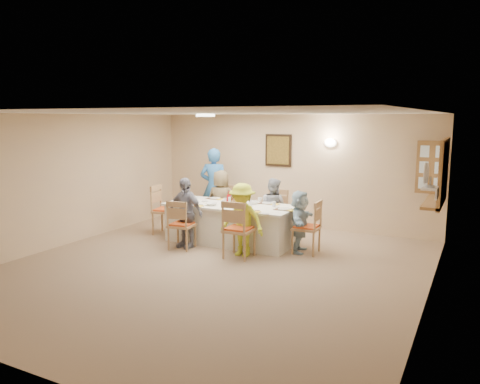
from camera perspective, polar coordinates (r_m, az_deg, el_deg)
The scene contains 49 objects.
ground at distance 7.71m, azimuth -3.51°, elevation -9.32°, with size 7.00×7.00×0.00m, color #846C56.
room_walls at distance 7.37m, azimuth -3.63°, elevation 1.93°, with size 7.00×7.00×7.00m.
wall_picture at distance 10.57m, azimuth 4.68°, elevation 5.09°, with size 0.62×0.05×0.72m.
wall_sconce at distance 10.14m, azimuth 10.95°, elevation 5.92°, with size 0.26×0.09×0.18m, color white.
ceiling_light at distance 9.11m, azimuth -4.24°, elevation 9.31°, with size 0.36×0.36×0.05m, color white.
serving_hatch at distance 8.73m, azimuth 23.56°, elevation 2.21°, with size 0.06×1.50×1.15m, color olive.
hatch_sill at distance 8.81m, azimuth 22.56°, elevation -1.12°, with size 0.30×1.50×0.05m, color olive.
shutter_door at distance 9.51m, azimuth 22.32°, elevation 2.79°, with size 0.55×0.04×1.00m, color olive.
fan_shelf at distance 7.42m, azimuth 22.15°, elevation 0.43°, with size 0.22×0.36×0.03m, color white.
desk_fan at distance 7.40m, azimuth 21.99°, elevation 1.59°, with size 0.30×0.30×0.28m, color #A5A5A8, non-canonical shape.
dining_table at distance 9.15m, azimuth -1.14°, elevation -3.86°, with size 2.55×1.08×0.76m, color silver.
chair_back_left at distance 10.10m, azimuth -1.97°, elevation -2.00°, with size 0.47×0.47×0.98m, color tan, non-canonical shape.
chair_back_right at distance 9.58m, azimuth 4.31°, elevation -2.66°, with size 0.46×0.46×0.97m, color tan, non-canonical shape.
chair_front_left at distance 8.77m, azimuth -7.10°, elevation -3.90°, with size 0.45×0.45×0.94m, color tan, non-canonical shape.
chair_front_right at distance 8.16m, azimuth -0.12°, elevation -4.49°, with size 0.49×0.49×1.03m, color tan, non-canonical shape.
chair_left_end at distance 9.94m, azimuth -9.02°, elevation -2.13°, with size 0.50×0.50×1.03m, color tan, non-canonical shape.
chair_right_end at distance 8.52m, azimuth 8.09°, elevation -4.20°, with size 0.47×0.47×0.97m, color tan, non-canonical shape.
diner_back_left at distance 9.96m, azimuth -2.31°, elevation -1.12°, with size 0.70×0.51×1.33m, color brown.
diner_back_right at distance 9.45m, azimuth 4.03°, elevation -2.02°, with size 0.67×0.56×1.23m, color #8F94A3.
diner_front_left at distance 8.83m, azimuth -6.69°, elevation -2.51°, with size 0.81×0.41×1.33m, color gray.
diner_front_right at distance 8.23m, azimuth 0.27°, elevation -3.41°, with size 0.86×0.52×1.30m, color #D1E230.
diner_right_end at distance 8.54m, azimuth 7.28°, elevation -3.58°, with size 0.51×1.09×1.14m, color #A2C3D6.
caregiver at distance 10.55m, azimuth -3.18°, elevation 0.61°, with size 0.73×0.58×1.76m, color #306EB4.
placemat_fl at distance 9.02m, azimuth -5.77°, elevation -1.61°, with size 0.34×0.25×0.01m, color #472B19.
plate_fl at distance 9.02m, azimuth -5.78°, elevation -1.55°, with size 0.25×0.25×0.02m, color white.
napkin_fl at distance 8.88m, azimuth -4.98°, elevation -1.72°, with size 0.14×0.14×0.01m, color yellow.
placemat_fr at distance 8.44m, azimuth 1.08°, elevation -2.31°, with size 0.34×0.25×0.01m, color #472B19.
plate_fr at distance 8.44m, azimuth 1.08°, elevation -2.25°, with size 0.23×0.23×0.01m, color white.
napkin_fr at distance 8.32m, azimuth 2.04°, elevation -2.44°, with size 0.13×0.13×0.01m, color yellow.
placemat_bl at distance 9.73m, azimuth -3.07°, elevation -0.80°, with size 0.34×0.25×0.01m, color #472B19.
plate_bl at distance 9.72m, azimuth -3.07°, elevation -0.74°, with size 0.23×0.23×0.01m, color white.
napkin_bl at distance 9.59m, azimuth -2.30°, elevation -0.89°, with size 0.14×0.14×0.01m, color yellow.
placemat_br at distance 9.18m, azimuth 3.40°, elevation -1.39°, with size 0.34×0.25×0.01m, color #472B19.
plate_br at distance 9.18m, azimuth 3.40°, elevation -1.33°, with size 0.24×0.24×0.01m, color white.
napkin_br at distance 9.07m, azimuth 4.31°, elevation -1.49°, with size 0.14×0.14×0.01m, color yellow.
placemat_le at distance 9.64m, azimuth -6.90°, elevation -0.94°, with size 0.37×0.28×0.01m, color #472B19.
plate_le at distance 9.64m, azimuth -6.90°, elevation -0.88°, with size 0.25×0.25×0.02m, color white.
napkin_le at distance 9.50m, azimuth -6.17°, elevation -1.04°, with size 0.15×0.15×0.01m, color yellow.
placemat_re at distance 8.61m, azimuth 5.43°, elevation -2.13°, with size 0.35×0.26×0.01m, color #472B19.
plate_re at distance 8.60m, azimuth 5.43°, elevation -2.06°, with size 0.24×0.24×0.02m, color white.
napkin_re at distance 8.49m, azimuth 6.43°, elevation -2.24°, with size 0.14×0.14×0.01m, color yellow.
teacup_a at distance 9.21m, azimuth -6.52°, elevation -1.14°, with size 0.12×0.12×0.09m, color white.
teacup_b at distance 9.34m, azimuth 2.44°, elevation -0.96°, with size 0.11×0.11×0.09m, color white.
bowl_a at distance 8.98m, azimuth -3.52°, elevation -1.48°, with size 0.28×0.28×0.05m, color white.
bowl_b at distance 9.12m, azimuth 1.66°, elevation -1.28°, with size 0.23×0.23×0.06m, color white.
condiment_ketchup at distance 9.12m, azimuth -1.37°, elevation -0.68°, with size 0.13×0.13×0.25m, color #AA0E12.
condiment_brown at distance 9.13m, azimuth -0.78°, elevation -0.83°, with size 0.10×0.10×0.20m, color #553516.
condiment_malt at distance 8.96m, azimuth -0.83°, elevation -1.19°, with size 0.13×0.13×0.15m, color #553516.
drinking_glass at distance 9.18m, azimuth -1.82°, elevation -1.05°, with size 0.07×0.07×0.10m, color silver.
Camera 1 is at (3.77, -6.27, 2.43)m, focal length 35.00 mm.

